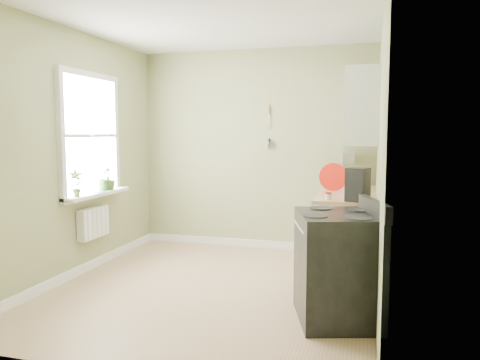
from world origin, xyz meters
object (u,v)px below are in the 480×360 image
(stand_mixer, at_px, (348,170))
(kettle, at_px, (332,178))
(stove, at_px, (338,266))
(coffee_maker, at_px, (357,185))

(stand_mixer, distance_m, kettle, 0.22)
(stove, distance_m, stand_mixer, 2.32)
(stove, bearing_deg, kettle, 95.90)
(stand_mixer, height_order, kettle, stand_mixer)
(stove, xyz_separation_m, stand_mixer, (-0.03, 2.23, 0.63))
(stove, height_order, kettle, kettle)
(stove, distance_m, kettle, 2.28)
(stove, xyz_separation_m, kettle, (-0.23, 2.21, 0.53))
(kettle, height_order, coffee_maker, coffee_maker)
(stand_mixer, relative_size, coffee_maker, 1.35)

